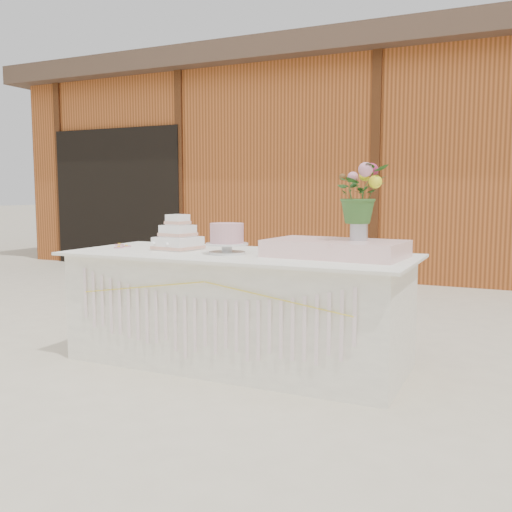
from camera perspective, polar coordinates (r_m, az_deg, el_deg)
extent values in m
plane|color=beige|center=(4.07, -1.81, -10.57)|extent=(80.00, 80.00, 0.00)
cube|color=#A75323|center=(9.64, 14.58, 8.06)|extent=(12.00, 4.00, 3.00)
cube|color=#443226|center=(9.83, 14.86, 17.71)|extent=(12.60, 4.60, 0.30)
cube|color=black|center=(9.54, -13.76, 5.70)|extent=(2.40, 0.08, 2.20)
cube|color=white|center=(3.97, -1.83, -5.39)|extent=(2.28, 0.88, 0.75)
cube|color=white|center=(3.91, -1.85, 0.14)|extent=(2.40, 1.00, 0.02)
cube|color=white|center=(4.18, -7.81, 1.27)|extent=(0.31, 0.31, 0.09)
cube|color=#E5A890|center=(4.19, -7.80, 0.89)|extent=(0.33, 0.33, 0.02)
cube|color=white|center=(4.18, -7.83, 2.50)|extent=(0.23, 0.23, 0.09)
cube|color=#E5A890|center=(4.18, -7.82, 2.17)|extent=(0.24, 0.24, 0.02)
cube|color=white|center=(4.17, -7.84, 3.61)|extent=(0.15, 0.15, 0.08)
cube|color=#E5A890|center=(4.17, -7.84, 3.34)|extent=(0.16, 0.16, 0.02)
cylinder|color=silver|center=(3.87, -2.92, 0.32)|extent=(0.25, 0.25, 0.02)
cylinder|color=silver|center=(3.87, -2.92, 0.78)|extent=(0.07, 0.07, 0.05)
cylinder|color=silver|center=(3.86, -2.92, 1.22)|extent=(0.29, 0.29, 0.01)
cylinder|color=#D79BA6|center=(3.86, -2.93, 2.30)|extent=(0.23, 0.23, 0.13)
cube|color=beige|center=(3.72, 7.95, 0.75)|extent=(0.90, 0.56, 0.11)
cylinder|color=silver|center=(3.72, 10.26, 2.77)|extent=(0.11, 0.11, 0.16)
imported|color=#315F26|center=(3.71, 10.34, 6.88)|extent=(0.45, 0.45, 0.38)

